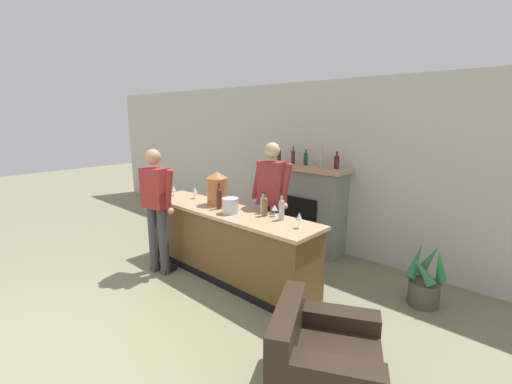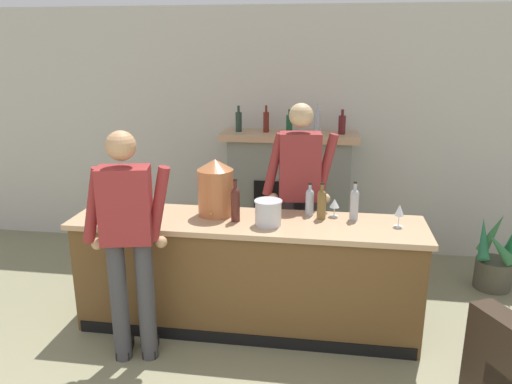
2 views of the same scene
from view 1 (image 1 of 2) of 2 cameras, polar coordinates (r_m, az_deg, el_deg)
name	(u,v)px [view 1 (image 1 of 2)]	position (r m, az deg, el deg)	size (l,w,h in m)	color
ground_plane	(15,369)	(4.05, -35.18, -22.93)	(24.00, 24.00, 0.00)	#7A7759
wall_back_panel	(303,165)	(5.98, 7.92, 4.51)	(12.00, 0.07, 2.75)	beige
bar_counter	(226,243)	(4.81, -5.07, -8.42)	(2.87, 0.66, 0.96)	brown
fireplace_stone	(305,207)	(5.77, 8.20, -2.43)	(1.48, 0.52, 1.74)	gray
armchair_black	(319,363)	(3.12, 10.44, -26.28)	(1.14, 1.16, 0.73)	#2D2218
potted_plant_corner	(425,281)	(4.62, 26.33, -13.22)	(0.42, 0.39, 0.78)	#4E4B3D
person_customer	(157,206)	(4.93, -16.25, -2.26)	(0.65, 0.37, 1.77)	#3E3D40
person_bartender	(272,202)	(4.74, 2.61, -1.68)	(0.66, 0.34, 1.86)	#3C3539
copper_dispenser	(217,188)	(4.88, -6.47, 0.65)	(0.30, 0.34, 0.47)	#AF673A
ice_bucket_steel	(230,206)	(4.45, -4.31, -2.28)	(0.22, 0.22, 0.20)	silver
wine_bottle_riesling_slim	(263,204)	(4.44, 1.16, -1.99)	(0.07, 0.07, 0.28)	#9FACBA
wine_bottle_cabernet_heavy	(282,209)	(4.16, 4.28, -2.77)	(0.07, 0.07, 0.32)	#A4A8AF
wine_bottle_rose_blush	(265,205)	(4.31, 1.47, -2.26)	(0.07, 0.07, 0.30)	brown
wine_bottle_merlot_tall	(219,198)	(4.67, -6.18, -0.94)	(0.07, 0.07, 0.35)	#4A201B
wine_glass_mid_counter	(275,208)	(4.31, 3.11, -2.69)	(0.08, 0.08, 0.15)	silver
wine_glass_back_row	(299,217)	(3.88, 7.20, -4.18)	(0.07, 0.07, 0.18)	silver
wine_glass_near_bucket	(195,190)	(5.30, -10.18, 0.26)	(0.08, 0.08, 0.18)	silver
wine_glass_front_right	(174,189)	(5.56, -13.59, 0.51)	(0.07, 0.07, 0.16)	silver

